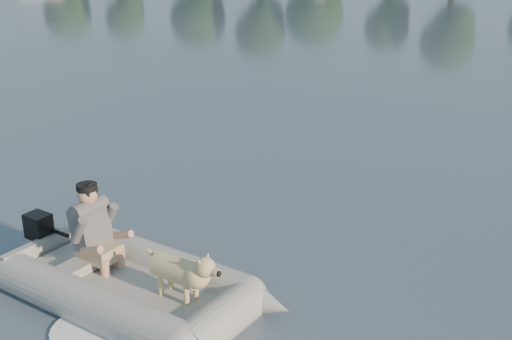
% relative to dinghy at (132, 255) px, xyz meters
% --- Properties ---
extents(water, '(160.00, 160.00, 0.00)m').
position_rel_dinghy_xyz_m(water, '(0.32, 0.67, -0.54)').
color(water, slate).
rests_on(water, ground).
extents(dinghy, '(5.38, 4.73, 1.29)m').
position_rel_dinghy_xyz_m(dinghy, '(0.00, 0.00, 0.00)').
color(dinghy, gray).
rests_on(dinghy, water).
extents(man, '(0.82, 0.75, 0.99)m').
position_rel_dinghy_xyz_m(man, '(-0.60, 0.25, 0.17)').
color(man, '#57585C').
rests_on(man, dinghy).
extents(dog, '(0.91, 0.56, 0.57)m').
position_rel_dinghy_xyz_m(dog, '(0.58, -0.14, -0.06)').
color(dog, '#CBBB75').
rests_on(dog, dinghy).
extents(outboard_motor, '(0.45, 0.37, 0.73)m').
position_rel_dinghy_xyz_m(outboard_motor, '(-1.46, 0.48, -0.26)').
color(outboard_motor, black).
rests_on(outboard_motor, dinghy).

